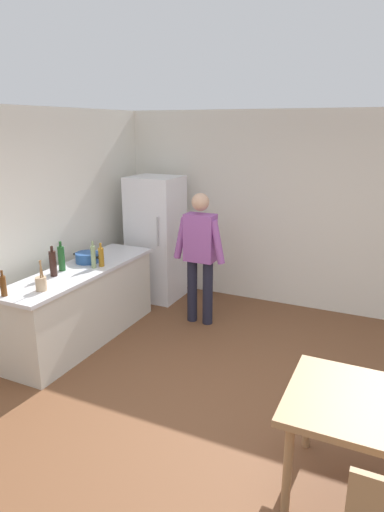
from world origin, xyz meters
name	(u,v)px	position (x,y,z in m)	size (l,w,h in m)	color
ground_plane	(212,422)	(0.00, 0.00, 0.00)	(14.00, 14.00, 0.00)	brown
wall_back	(298,212)	(0.00, 3.00, 1.35)	(6.40, 0.12, 2.70)	silver
kitchen_counter	(83,304)	(-2.00, 0.80, 0.45)	(0.64, 2.20, 0.90)	beige
refrigerator	(156,239)	(-1.90, 2.40, 0.90)	(0.70, 0.67, 1.80)	white
person	(200,250)	(-0.95, 1.85, 0.98)	(0.70, 0.22, 1.70)	#1E1E2D
cooking_pot	(87,257)	(-2.08, 1.04, 0.96)	(0.40, 0.28, 0.12)	#285193
utensil_jar	(41,283)	(-1.89, 0.07, 0.98)	(0.11, 0.11, 0.32)	tan
bottle_wine_dark	(53,263)	(-2.09, 0.47, 1.05)	(0.08, 0.08, 0.34)	black
bottle_oil_amber	(101,257)	(-1.83, 0.98, 1.02)	(0.06, 0.06, 0.28)	#996619
bottle_wine_green	(61,258)	(-2.14, 0.66, 1.05)	(0.08, 0.08, 0.34)	#1E5123
bottle_vinegar_tall	(93,257)	(-1.87, 0.89, 1.04)	(0.06, 0.06, 0.32)	gray
bottle_beer_brown	(3,286)	(-2.12, -0.20, 1.01)	(0.06, 0.06, 0.26)	#5B3314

